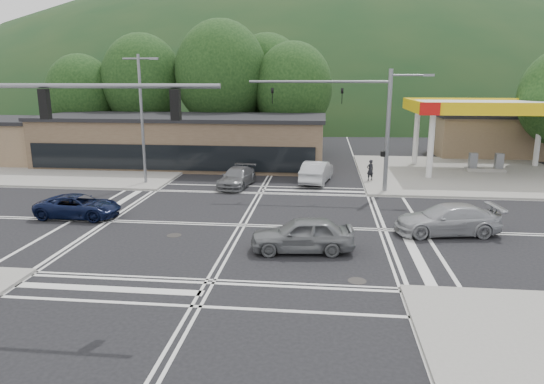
# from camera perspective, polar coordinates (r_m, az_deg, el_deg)

# --- Properties ---
(ground) EXTENTS (120.00, 120.00, 0.00)m
(ground) POSITION_cam_1_polar(r_m,az_deg,el_deg) (25.21, -3.55, -3.92)
(ground) COLOR black
(ground) RESTS_ON ground
(sidewalk_ne) EXTENTS (16.00, 16.00, 0.15)m
(sidewalk_ne) POSITION_cam_1_polar(r_m,az_deg,el_deg) (40.89, 21.49, 1.99)
(sidewalk_ne) COLOR gray
(sidewalk_ne) RESTS_ON ground
(sidewalk_nw) EXTENTS (16.00, 16.00, 0.15)m
(sidewalk_nw) POSITION_cam_1_polar(r_m,az_deg,el_deg) (43.82, -19.85, 2.83)
(sidewalk_nw) COLOR gray
(sidewalk_nw) RESTS_ON ground
(gas_station_canopy) EXTENTS (12.32, 8.34, 5.75)m
(gas_station_canopy) POSITION_cam_1_polar(r_m,az_deg,el_deg) (41.81, 24.38, 8.85)
(gas_station_canopy) COLOR silver
(gas_station_canopy) RESTS_ON ground
(convenience_store) EXTENTS (10.00, 6.00, 3.80)m
(convenience_store) POSITION_cam_1_polar(r_m,az_deg,el_deg) (51.54, 24.20, 5.98)
(convenience_store) COLOR #846B4F
(convenience_store) RESTS_ON ground
(commercial_row) EXTENTS (24.00, 8.00, 4.00)m
(commercial_row) POSITION_cam_1_polar(r_m,az_deg,el_deg) (42.84, -10.39, 5.79)
(commercial_row) COLOR brown
(commercial_row) RESTS_ON ground
(commercial_nw) EXTENTS (8.00, 7.00, 3.60)m
(commercial_nw) POSITION_cam_1_polar(r_m,az_deg,el_deg) (49.82, -28.39, 5.22)
(commercial_nw) COLOR #846B4F
(commercial_nw) RESTS_ON ground
(hill_north) EXTENTS (252.00, 126.00, 140.00)m
(hill_north) POSITION_cam_1_polar(r_m,az_deg,el_deg) (114.04, 4.14, 9.56)
(hill_north) COLOR #18361A
(hill_north) RESTS_ON ground
(tree_n_a) EXTENTS (8.00, 8.00, 11.75)m
(tree_n_a) POSITION_cam_1_polar(r_m,az_deg,el_deg) (51.05, -15.00, 12.54)
(tree_n_a) COLOR #382619
(tree_n_a) RESTS_ON ground
(tree_n_b) EXTENTS (9.00, 9.00, 12.98)m
(tree_n_b) POSITION_cam_1_polar(r_m,az_deg,el_deg) (48.78, -5.98, 13.66)
(tree_n_b) COLOR #382619
(tree_n_b) RESTS_ON ground
(tree_n_c) EXTENTS (7.60, 7.60, 10.87)m
(tree_n_c) POSITION_cam_1_polar(r_m,az_deg,el_deg) (47.83, 2.47, 12.16)
(tree_n_c) COLOR #382619
(tree_n_c) RESTS_ON ground
(tree_n_d) EXTENTS (6.80, 6.80, 9.76)m
(tree_n_d) POSITION_cam_1_polar(r_m,az_deg,el_deg) (52.61, -21.52, 10.67)
(tree_n_d) COLOR #382619
(tree_n_d) RESTS_ON ground
(tree_n_e) EXTENTS (8.40, 8.40, 11.98)m
(tree_n_e) POSITION_cam_1_polar(r_m,az_deg,el_deg) (52.08, -0.60, 12.99)
(tree_n_e) COLOR #382619
(tree_n_e) RESTS_ON ground
(streetlight_nw) EXTENTS (2.50, 0.25, 9.00)m
(streetlight_nw) POSITION_cam_1_polar(r_m,az_deg,el_deg) (35.14, -15.00, 8.95)
(streetlight_nw) COLOR slate
(streetlight_nw) RESTS_ON ground
(signal_mast_ne) EXTENTS (11.65, 0.30, 8.00)m
(signal_mast_ne) POSITION_cam_1_polar(r_m,az_deg,el_deg) (32.13, 11.31, 8.81)
(signal_mast_ne) COLOR slate
(signal_mast_ne) RESTS_ON ground
(signal_mast_sw) EXTENTS (9.14, 0.28, 8.00)m
(signal_mast_sw) POSITION_cam_1_polar(r_m,az_deg,el_deg) (18.90, -27.83, 4.65)
(signal_mast_sw) COLOR slate
(signal_mast_sw) RESTS_ON ground
(car_blue_west) EXTENTS (4.53, 2.13, 1.25)m
(car_blue_west) POSITION_cam_1_polar(r_m,az_deg,el_deg) (28.44, -21.80, -1.56)
(car_blue_west) COLOR black
(car_blue_west) RESTS_ON ground
(car_grey_center) EXTENTS (4.69, 2.28, 1.54)m
(car_grey_center) POSITION_cam_1_polar(r_m,az_deg,el_deg) (21.34, 3.58, -4.99)
(car_grey_center) COLOR slate
(car_grey_center) RESTS_ON ground
(car_silver_east) EXTENTS (5.29, 2.76, 1.46)m
(car_silver_east) POSITION_cam_1_polar(r_m,az_deg,el_deg) (25.11, 19.90, -3.04)
(car_silver_east) COLOR #A4A6AB
(car_silver_east) RESTS_ON ground
(car_queue_a) EXTENTS (2.47, 5.04, 1.59)m
(car_queue_a) POSITION_cam_1_polar(r_m,az_deg,el_deg) (35.39, 5.28, 2.42)
(car_queue_a) COLOR #B3B7BB
(car_queue_a) RESTS_ON ground
(car_queue_b) EXTENTS (2.12, 4.73, 1.58)m
(car_queue_b) POSITION_cam_1_polar(r_m,az_deg,el_deg) (40.38, 4.24, 3.79)
(car_queue_b) COLOR silver
(car_queue_b) RESTS_ON ground
(car_northbound) EXTENTS (2.40, 4.76, 1.32)m
(car_northbound) POSITION_cam_1_polar(r_m,az_deg,el_deg) (33.96, -4.14, 1.74)
(car_northbound) COLOR #5C5E61
(car_northbound) RESTS_ON ground
(pedestrian) EXTENTS (0.66, 0.59, 1.53)m
(pedestrian) POSITION_cam_1_polar(r_m,az_deg,el_deg) (35.86, 11.48, 2.54)
(pedestrian) COLOR black
(pedestrian) RESTS_ON sidewalk_ne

